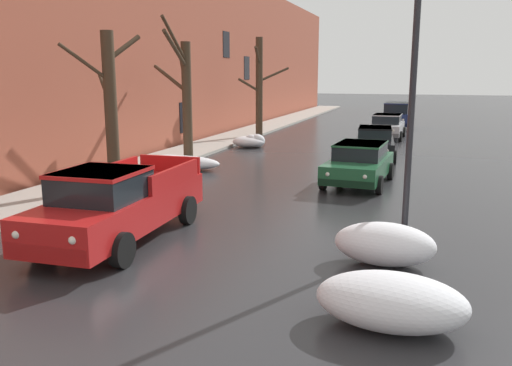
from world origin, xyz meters
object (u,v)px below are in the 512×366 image
(sedan_silver_parked_far_down_block, at_px, (387,126))
(street_lamp_post, at_px, (413,88))
(sedan_green_parked_kerbside_close, at_px, (359,163))
(suv_darkblue_queued_behind_truck, at_px, (397,115))
(bare_tree_far_down_block, at_px, (259,86))
(bare_tree_second_along_sidewalk, at_px, (111,108))
(pickup_truck_red_approaching_near_lane, at_px, (118,203))
(fire_hydrant, at_px, (69,193))
(sedan_black_parked_kerbside_mid, at_px, (375,142))
(bare_tree_mid_block, at_px, (185,95))

(sedan_silver_parked_far_down_block, relative_size, street_lamp_post, 0.68)
(sedan_green_parked_kerbside_close, height_order, street_lamp_post, street_lamp_post)
(sedan_silver_parked_far_down_block, xyz_separation_m, suv_darkblue_queued_behind_truck, (0.26, 5.87, 0.23))
(sedan_silver_parked_far_down_block, xyz_separation_m, street_lamp_post, (1.98, -20.19, 2.72))
(suv_darkblue_queued_behind_truck, bearing_deg, bare_tree_far_down_block, -134.40)
(bare_tree_second_along_sidewalk, xyz_separation_m, sedan_silver_parked_far_down_block, (7.33, 17.29, -1.92))
(pickup_truck_red_approaching_near_lane, height_order, fire_hydrant, pickup_truck_red_approaching_near_lane)
(sedan_black_parked_kerbside_mid, bearing_deg, sedan_silver_parked_far_down_block, 90.66)
(pickup_truck_red_approaching_near_lane, relative_size, suv_darkblue_queued_behind_truck, 1.25)
(bare_tree_mid_block, distance_m, bare_tree_far_down_block, 9.87)
(sedan_black_parked_kerbside_mid, height_order, suv_darkblue_queued_behind_truck, suv_darkblue_queued_behind_truck)
(street_lamp_post, bearing_deg, suv_darkblue_queued_behind_truck, 93.78)
(pickup_truck_red_approaching_near_lane, relative_size, sedan_silver_parked_far_down_block, 1.29)
(bare_tree_mid_block, distance_m, street_lamp_post, 12.66)
(sedan_black_parked_kerbside_mid, bearing_deg, sedan_green_parked_kerbside_close, -89.39)
(sedan_silver_parked_far_down_block, relative_size, fire_hydrant, 6.00)
(pickup_truck_red_approaching_near_lane, bearing_deg, street_lamp_post, 15.56)
(bare_tree_far_down_block, bearing_deg, bare_tree_mid_block, -90.62)
(sedan_silver_parked_far_down_block, bearing_deg, street_lamp_post, -84.40)
(suv_darkblue_queued_behind_truck, distance_m, street_lamp_post, 26.24)
(bare_tree_second_along_sidewalk, relative_size, sedan_black_parked_kerbside_mid, 1.21)
(sedan_green_parked_kerbside_close, bearing_deg, bare_tree_second_along_sidewalk, -154.83)
(bare_tree_far_down_block, distance_m, sedan_black_parked_kerbside_mid, 9.87)
(bare_tree_mid_block, height_order, fire_hydrant, bare_tree_mid_block)
(fire_hydrant, relative_size, street_lamp_post, 0.11)
(sedan_black_parked_kerbside_mid, relative_size, street_lamp_post, 0.68)
(sedan_silver_parked_far_down_block, bearing_deg, sedan_green_parked_kerbside_close, -89.36)
(sedan_silver_parked_far_down_block, xyz_separation_m, fire_hydrant, (-7.45, -19.49, -0.40))
(fire_hydrant, bearing_deg, sedan_silver_parked_far_down_block, 69.08)
(sedan_green_parked_kerbside_close, height_order, sedan_black_parked_kerbside_mid, same)
(sedan_silver_parked_far_down_block, height_order, fire_hydrant, sedan_silver_parked_far_down_block)
(suv_darkblue_queued_behind_truck, distance_m, fire_hydrant, 26.52)
(suv_darkblue_queued_behind_truck, relative_size, fire_hydrant, 6.20)
(suv_darkblue_queued_behind_truck, relative_size, street_lamp_post, 0.71)
(sedan_silver_parked_far_down_block, bearing_deg, sedan_black_parked_kerbside_mid, -89.34)
(sedan_black_parked_kerbside_mid, relative_size, suv_darkblue_queued_behind_truck, 0.96)
(sedan_black_parked_kerbside_mid, height_order, street_lamp_post, street_lamp_post)
(fire_hydrant, bearing_deg, street_lamp_post, -4.25)
(bare_tree_far_down_block, distance_m, pickup_truck_red_approaching_near_lane, 20.42)
(bare_tree_far_down_block, height_order, street_lamp_post, street_lamp_post)
(pickup_truck_red_approaching_near_lane, relative_size, fire_hydrant, 7.74)
(bare_tree_mid_block, height_order, pickup_truck_red_approaching_near_lane, bare_tree_mid_block)
(suv_darkblue_queued_behind_truck, bearing_deg, sedan_green_parked_kerbside_close, -90.31)
(bare_tree_second_along_sidewalk, height_order, fire_hydrant, bare_tree_second_along_sidewalk)
(bare_tree_second_along_sidewalk, distance_m, sedan_green_parked_kerbside_close, 8.48)
(bare_tree_second_along_sidewalk, bearing_deg, bare_tree_mid_block, 90.83)
(bare_tree_second_along_sidewalk, height_order, pickup_truck_red_approaching_near_lane, bare_tree_second_along_sidewalk)
(bare_tree_far_down_block, height_order, sedan_green_parked_kerbside_close, bare_tree_far_down_block)
(bare_tree_second_along_sidewalk, xyz_separation_m, bare_tree_far_down_block, (0.03, 15.45, 0.35))
(suv_darkblue_queued_behind_truck, bearing_deg, bare_tree_second_along_sidewalk, -108.13)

